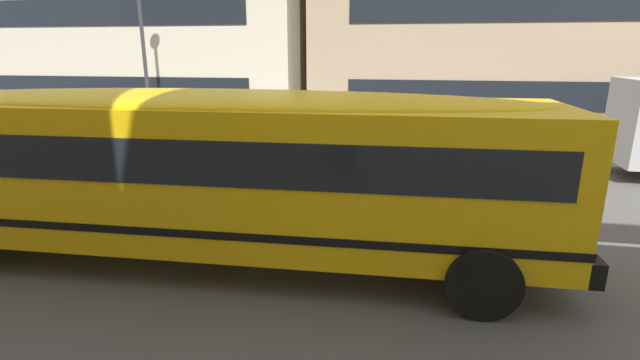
% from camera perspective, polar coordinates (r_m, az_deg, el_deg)
% --- Properties ---
extents(ground_plane, '(400.00, 400.00, 0.00)m').
position_cam_1_polar(ground_plane, '(10.98, -17.28, -4.13)').
color(ground_plane, '#54514F').
extents(sidewalk_far, '(120.00, 3.00, 0.01)m').
position_cam_1_polar(sidewalk_far, '(18.26, -5.64, 4.32)').
color(sidewalk_far, gray).
rests_on(sidewalk_far, ground_plane).
extents(lane_centreline, '(110.00, 0.16, 0.01)m').
position_cam_1_polar(lane_centreline, '(10.98, -17.28, -4.12)').
color(lane_centreline, silver).
rests_on(lane_centreline, ground_plane).
extents(school_bus, '(13.35, 3.18, 2.97)m').
position_cam_1_polar(school_bus, '(8.17, -14.77, 2.24)').
color(school_bus, yellow).
rests_on(school_bus, ground_plane).
extents(street_lamp, '(0.44, 0.44, 6.80)m').
position_cam_1_polar(street_lamp, '(19.17, -21.09, 16.89)').
color(street_lamp, '#38383D').
rests_on(street_lamp, ground_plane).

